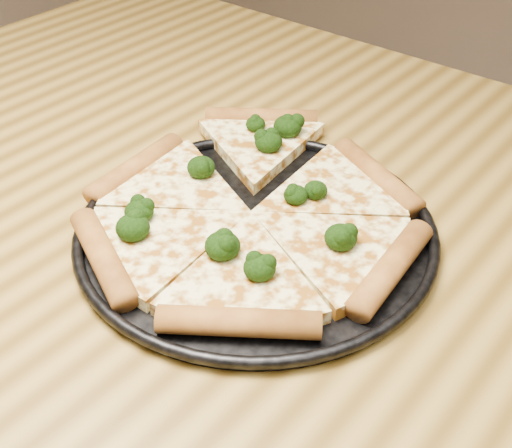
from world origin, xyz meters
The scene contains 4 objects.
dining_table centered at (0.00, 0.00, 0.66)m, with size 1.20×0.90×0.75m.
pizza_pan centered at (0.05, -0.02, 0.76)m, with size 0.34×0.34×0.02m.
pizza centered at (0.03, -0.01, 0.77)m, with size 0.34×0.38×0.03m.
broccoli_florets centered at (0.02, 0.00, 0.78)m, with size 0.22×0.27×0.02m.
Camera 1 is at (0.38, -0.42, 1.16)m, focal length 48.50 mm.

